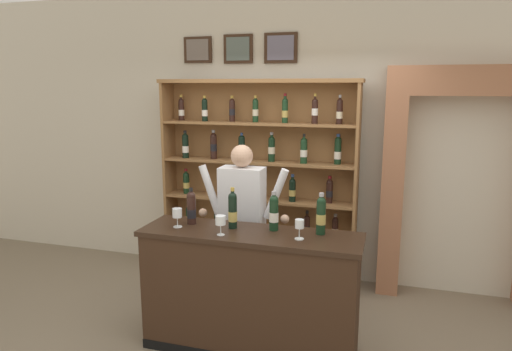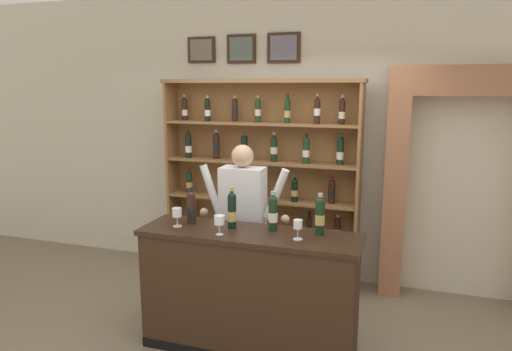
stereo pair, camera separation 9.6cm
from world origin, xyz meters
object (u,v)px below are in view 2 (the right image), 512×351
at_px(tasting_bottle_brunello, 191,207).
at_px(tasting_bottle_super_tuscan, 273,212).
at_px(wine_shelf, 261,178).
at_px(wine_glass_spare, 219,221).
at_px(tasting_bottle_prosecco, 232,210).
at_px(wine_glass_center, 177,214).
at_px(tasting_bottle_vin_santo, 320,215).
at_px(wine_glass_left, 298,226).
at_px(tasting_counter, 249,292).
at_px(shopkeeper, 243,213).

distance_m(tasting_bottle_brunello, tasting_bottle_super_tuscan, 0.71).
xyz_separation_m(wine_shelf, wine_glass_spare, (0.14, -1.51, -0.05)).
distance_m(tasting_bottle_prosecco, wine_glass_center, 0.46).
bearing_deg(tasting_bottle_prosecco, tasting_bottle_vin_santo, 4.33).
distance_m(wine_shelf, wine_glass_left, 1.61).
xyz_separation_m(tasting_bottle_vin_santo, wine_glass_center, (-1.15, -0.16, -0.05)).
bearing_deg(wine_shelf, wine_glass_spare, -84.76).
distance_m(tasting_counter, tasting_bottle_brunello, 0.84).
xyz_separation_m(tasting_bottle_brunello, wine_glass_spare, (0.34, -0.21, -0.03)).
xyz_separation_m(tasting_bottle_vin_santo, wine_glass_left, (-0.14, -0.17, -0.05)).
relative_size(wine_shelf, tasting_bottle_prosecco, 6.57).
relative_size(tasting_bottle_vin_santo, wine_glass_spare, 2.12).
height_order(tasting_bottle_super_tuscan, wine_glass_center, tasting_bottle_super_tuscan).
bearing_deg(wine_glass_left, shopkeeper, 137.94).
bearing_deg(tasting_bottle_vin_santo, wine_glass_center, -172.16).
height_order(tasting_counter, wine_glass_left, wine_glass_left).
bearing_deg(wine_shelf, tasting_bottle_super_tuscan, -68.49).
relative_size(tasting_counter, wine_glass_center, 11.28).
relative_size(shopkeeper, wine_glass_left, 10.64).
bearing_deg(wine_shelf, tasting_bottle_prosecco, -82.70).
bearing_deg(tasting_bottle_super_tuscan, wine_glass_spare, -146.69).
distance_m(tasting_counter, wine_glass_left, 0.74).
bearing_deg(tasting_counter, wine_shelf, 103.61).
distance_m(shopkeeper, tasting_bottle_vin_santo, 0.90).
bearing_deg(shopkeeper, tasting_bottle_super_tuscan, -46.30).
relative_size(tasting_bottle_brunello, tasting_bottle_vin_santo, 0.93).
height_order(tasting_bottle_brunello, wine_glass_left, tasting_bottle_brunello).
bearing_deg(tasting_bottle_prosecco, wine_glass_spare, -98.65).
bearing_deg(tasting_bottle_brunello, tasting_counter, -8.27).
relative_size(tasting_bottle_super_tuscan, wine_glass_center, 2.03).
height_order(wine_shelf, tasting_bottle_brunello, wine_shelf).
distance_m(tasting_bottle_super_tuscan, wine_glass_left, 0.29).
xyz_separation_m(tasting_counter, tasting_bottle_prosecco, (-0.17, 0.06, 0.66)).
bearing_deg(tasting_bottle_brunello, tasting_bottle_super_tuscan, 2.30).
xyz_separation_m(tasting_bottle_prosecco, wine_glass_spare, (-0.03, -0.20, -0.04)).
bearing_deg(wine_glass_center, tasting_bottle_prosecco, 13.31).
bearing_deg(shopkeeper, tasting_bottle_prosecco, -80.81).
xyz_separation_m(shopkeeper, tasting_bottle_brunello, (-0.30, -0.46, 0.14)).
xyz_separation_m(tasting_bottle_super_tuscan, wine_glass_spare, (-0.36, -0.24, -0.04)).
bearing_deg(tasting_counter, shopkeeper, 114.30).
relative_size(wine_shelf, tasting_bottle_brunello, 7.23).
relative_size(tasting_bottle_vin_santo, wine_glass_center, 2.10).
bearing_deg(wine_glass_left, wine_glass_spare, -172.36).
bearing_deg(wine_glass_spare, tasting_bottle_super_tuscan, 33.31).
xyz_separation_m(wine_glass_left, wine_glass_spare, (-0.60, -0.08, 0.00)).
bearing_deg(wine_glass_spare, wine_glass_left, 7.64).
bearing_deg(tasting_bottle_vin_santo, wine_glass_left, -128.68).
relative_size(tasting_bottle_brunello, tasting_bottle_super_tuscan, 0.96).
bearing_deg(wine_glass_spare, wine_glass_center, 167.57).
bearing_deg(tasting_bottle_super_tuscan, tasting_counter, -147.67).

